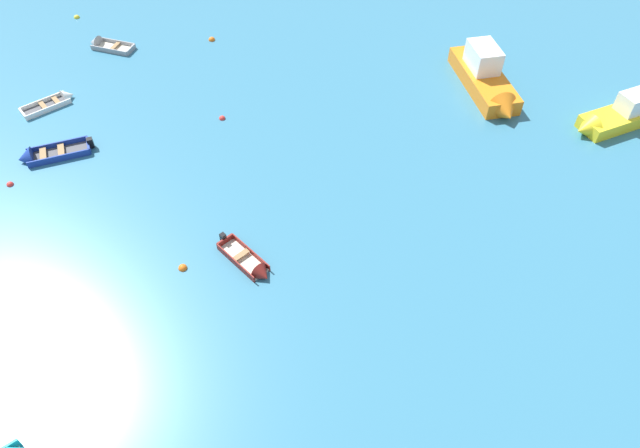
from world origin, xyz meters
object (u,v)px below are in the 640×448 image
at_px(mooring_buoy_trailing, 77,18).
at_px(mooring_buoy_midfield, 222,119).
at_px(rowboat_deep_blue_near_camera, 41,156).
at_px(mooring_buoy_outer_edge, 183,268).
at_px(rowboat_maroon_midfield_left, 252,266).
at_px(mooring_buoy_near_foreground, 10,185).
at_px(motor_launch_orange_back_row_center, 487,80).
at_px(rowboat_white_near_left, 59,100).
at_px(motor_launch_yellow_cluster_outer, 619,116).
at_px(rowboat_grey_near_right, 102,45).
at_px(mooring_buoy_far_field, 212,40).

distance_m(mooring_buoy_trailing, mooring_buoy_midfield, 16.02).
xyz_separation_m(rowboat_deep_blue_near_camera, mooring_buoy_midfield, (8.36, 4.74, -0.18)).
distance_m(rowboat_deep_blue_near_camera, mooring_buoy_outer_edge, 11.17).
distance_m(rowboat_maroon_midfield_left, mooring_buoy_near_foreground, 13.56).
height_order(motor_launch_orange_back_row_center, rowboat_white_near_left, motor_launch_orange_back_row_center).
relative_size(rowboat_deep_blue_near_camera, mooring_buoy_trailing, 9.44).
relative_size(mooring_buoy_outer_edge, mooring_buoy_midfield, 1.09).
height_order(rowboat_white_near_left, rowboat_deep_blue_near_camera, rowboat_deep_blue_near_camera).
bearing_deg(motor_launch_yellow_cluster_outer, mooring_buoy_trailing, 169.55).
relative_size(motor_launch_yellow_cluster_outer, mooring_buoy_midfield, 15.49).
relative_size(rowboat_maroon_midfield_left, mooring_buoy_near_foreground, 8.46).
bearing_deg(mooring_buoy_near_foreground, rowboat_grey_near_right, 93.24).
relative_size(motor_launch_yellow_cluster_outer, mooring_buoy_far_field, 13.02).
relative_size(rowboat_maroon_midfield_left, mooring_buoy_far_field, 6.82).
bearing_deg(rowboat_grey_near_right, mooring_buoy_midfield, -32.06).
xyz_separation_m(motor_launch_orange_back_row_center, mooring_buoy_outer_edge, (-13.43, -15.60, -0.74)).
height_order(mooring_buoy_far_field, mooring_buoy_midfield, mooring_buoy_far_field).
distance_m(mooring_buoy_far_field, mooring_buoy_near_foreground, 16.04).
distance_m(rowboat_deep_blue_near_camera, mooring_buoy_near_foreground, 2.22).
xyz_separation_m(motor_launch_yellow_cluster_outer, mooring_buoy_midfield, (-21.63, -2.96, -0.58)).
relative_size(rowboat_grey_near_right, mooring_buoy_midfield, 8.72).
bearing_deg(mooring_buoy_midfield, rowboat_grey_near_right, 147.94).
bearing_deg(mooring_buoy_midfield, mooring_buoy_near_foreground, -142.63).
distance_m(rowboat_grey_near_right, mooring_buoy_near_foreground, 12.97).
bearing_deg(mooring_buoy_far_field, mooring_buoy_near_foreground, -112.10).
distance_m(rowboat_maroon_midfield_left, mooring_buoy_midfield, 10.89).
distance_m(rowboat_white_near_left, motor_launch_yellow_cluster_outer, 31.46).
xyz_separation_m(motor_launch_orange_back_row_center, rowboat_deep_blue_near_camera, (-22.98, -9.80, -0.56)).
bearing_deg(motor_launch_yellow_cluster_outer, rowboat_white_near_left, -174.60).
relative_size(motor_launch_yellow_cluster_outer, mooring_buoy_outer_edge, 14.18).
height_order(rowboat_maroon_midfield_left, mooring_buoy_near_foreground, rowboat_maroon_midfield_left).
distance_m(rowboat_grey_near_right, rowboat_deep_blue_near_camera, 10.91).
bearing_deg(rowboat_white_near_left, motor_launch_orange_back_row_center, 11.76).
relative_size(motor_launch_orange_back_row_center, rowboat_maroon_midfield_left, 2.46).
height_order(rowboat_white_near_left, rowboat_maroon_midfield_left, rowboat_white_near_left).
relative_size(motor_launch_yellow_cluster_outer, rowboat_deep_blue_near_camera, 1.52).
distance_m(motor_launch_orange_back_row_center, mooring_buoy_midfield, 15.48).
bearing_deg(rowboat_white_near_left, mooring_buoy_far_field, 49.90).
height_order(motor_launch_yellow_cluster_outer, mooring_buoy_far_field, motor_launch_yellow_cluster_outer).
xyz_separation_m(mooring_buoy_trailing, mooring_buoy_far_field, (10.06, -1.35, 0.00)).
relative_size(rowboat_grey_near_right, motor_launch_yellow_cluster_outer, 0.56).
bearing_deg(mooring_buoy_trailing, mooring_buoy_far_field, -7.64).
height_order(mooring_buoy_outer_edge, mooring_buoy_near_foreground, mooring_buoy_outer_edge).
relative_size(rowboat_white_near_left, motor_launch_yellow_cluster_outer, 0.52).
xyz_separation_m(motor_launch_orange_back_row_center, rowboat_maroon_midfield_left, (-10.41, -15.11, -0.57)).
bearing_deg(mooring_buoy_midfield, rowboat_deep_blue_near_camera, -150.48).
xyz_separation_m(mooring_buoy_far_field, mooring_buoy_near_foreground, (-6.03, -14.86, 0.00)).
height_order(motor_launch_orange_back_row_center, mooring_buoy_trailing, motor_launch_orange_back_row_center).
bearing_deg(rowboat_grey_near_right, motor_launch_yellow_cluster_outer, -5.70).
bearing_deg(rowboat_deep_blue_near_camera, motor_launch_orange_back_row_center, 23.09).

